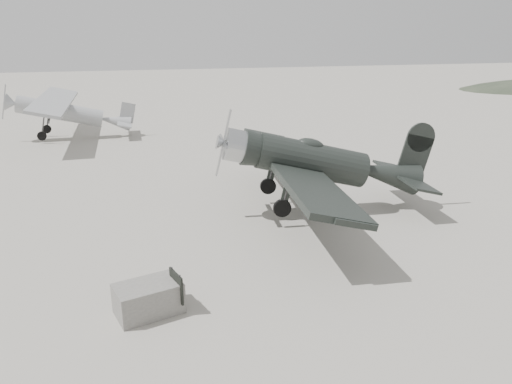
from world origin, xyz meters
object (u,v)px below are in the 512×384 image
lowwing_monoplane (321,163)px  sign_board (176,287)px  equipment_block (148,299)px  highwing_monoplane (65,109)px

lowwing_monoplane → sign_board: 9.56m
lowwing_monoplane → equipment_block: bearing=-135.7°
equipment_block → sign_board: size_ratio=1.48×
lowwing_monoplane → sign_board: bearing=-132.5°
lowwing_monoplane → equipment_block: lowwing_monoplane is taller
highwing_monoplane → equipment_block: 25.30m
lowwing_monoplane → sign_board: (-6.78, -6.58, -1.50)m
equipment_block → highwing_monoplane: bearing=101.2°
sign_board → equipment_block: bearing=161.3°
highwing_monoplane → equipment_block: size_ratio=6.71×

